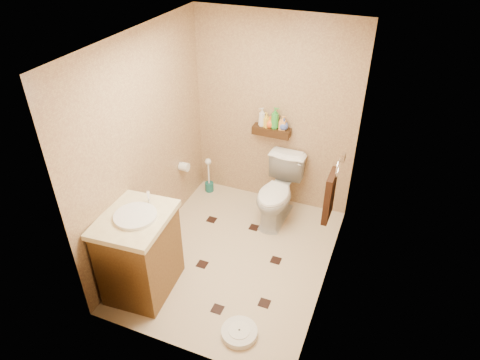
% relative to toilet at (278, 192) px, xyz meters
% --- Properties ---
extents(ground, '(2.50, 2.50, 0.00)m').
position_rel_toilet_xyz_m(ground, '(-0.22, -0.83, -0.40)').
color(ground, '#C9B593').
rests_on(ground, ground).
extents(wall_back, '(2.00, 0.04, 2.40)m').
position_rel_toilet_xyz_m(wall_back, '(-0.22, 0.42, 0.80)').
color(wall_back, tan).
rests_on(wall_back, ground).
extents(wall_front, '(2.00, 0.04, 2.40)m').
position_rel_toilet_xyz_m(wall_front, '(-0.22, -2.08, 0.80)').
color(wall_front, tan).
rests_on(wall_front, ground).
extents(wall_left, '(0.04, 2.50, 2.40)m').
position_rel_toilet_xyz_m(wall_left, '(-1.22, -0.83, 0.80)').
color(wall_left, tan).
rests_on(wall_left, ground).
extents(wall_right, '(0.04, 2.50, 2.40)m').
position_rel_toilet_xyz_m(wall_right, '(0.78, -0.83, 0.80)').
color(wall_right, tan).
rests_on(wall_right, ground).
extents(ceiling, '(2.00, 2.50, 0.02)m').
position_rel_toilet_xyz_m(ceiling, '(-0.22, -0.83, 2.00)').
color(ceiling, white).
rests_on(ceiling, wall_back).
extents(wall_shelf, '(0.46, 0.14, 0.10)m').
position_rel_toilet_xyz_m(wall_shelf, '(-0.22, 0.34, 0.62)').
color(wall_shelf, '#3B2210').
rests_on(wall_shelf, wall_back).
extents(floor_accents, '(1.15, 1.40, 0.01)m').
position_rel_toilet_xyz_m(floor_accents, '(-0.17, -0.88, -0.40)').
color(floor_accents, black).
rests_on(floor_accents, ground).
extents(toilet, '(0.47, 0.80, 0.80)m').
position_rel_toilet_xyz_m(toilet, '(0.00, 0.00, 0.00)').
color(toilet, white).
rests_on(toilet, ground).
extents(vanity, '(0.67, 0.79, 1.06)m').
position_rel_toilet_xyz_m(vanity, '(-0.92, -1.57, 0.07)').
color(vanity, brown).
rests_on(vanity, ground).
extents(bathroom_scale, '(0.38, 0.38, 0.07)m').
position_rel_toilet_xyz_m(bathroom_scale, '(0.21, -1.76, -0.37)').
color(bathroom_scale, white).
rests_on(bathroom_scale, ground).
extents(toilet_brush, '(0.12, 0.12, 0.51)m').
position_rel_toilet_xyz_m(toilet_brush, '(-1.04, 0.24, -0.22)').
color(toilet_brush, '#175C57').
rests_on(toilet_brush, ground).
extents(towel_ring, '(0.12, 0.30, 0.76)m').
position_rel_toilet_xyz_m(towel_ring, '(0.70, -0.58, 0.55)').
color(towel_ring, silver).
rests_on(towel_ring, wall_right).
extents(toilet_paper, '(0.12, 0.11, 0.12)m').
position_rel_toilet_xyz_m(toilet_paper, '(-1.16, -0.18, 0.20)').
color(toilet_paper, white).
rests_on(toilet_paper, wall_left).
extents(bottle_a, '(0.13, 0.13, 0.23)m').
position_rel_toilet_xyz_m(bottle_a, '(-0.34, 0.34, 0.79)').
color(bottle_a, silver).
rests_on(bottle_a, wall_shelf).
extents(bottle_b, '(0.11, 0.11, 0.18)m').
position_rel_toilet_xyz_m(bottle_b, '(-0.28, 0.34, 0.76)').
color(bottle_b, gold).
rests_on(bottle_b, wall_shelf).
extents(bottle_c, '(0.13, 0.13, 0.14)m').
position_rel_toilet_xyz_m(bottle_c, '(-0.24, 0.34, 0.74)').
color(bottle_c, orange).
rests_on(bottle_c, wall_shelf).
extents(bottle_d, '(0.11, 0.11, 0.26)m').
position_rel_toilet_xyz_m(bottle_d, '(-0.18, 0.34, 0.80)').
color(bottle_d, green).
rests_on(bottle_d, wall_shelf).
extents(bottle_e, '(0.08, 0.08, 0.17)m').
position_rel_toilet_xyz_m(bottle_e, '(-0.08, 0.34, 0.76)').
color(bottle_e, '#EB9D4E').
rests_on(bottle_e, wall_shelf).
extents(bottle_f, '(0.12, 0.12, 0.14)m').
position_rel_toilet_xyz_m(bottle_f, '(-0.07, 0.34, 0.74)').
color(bottle_f, '#475DB3').
rests_on(bottle_f, wall_shelf).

